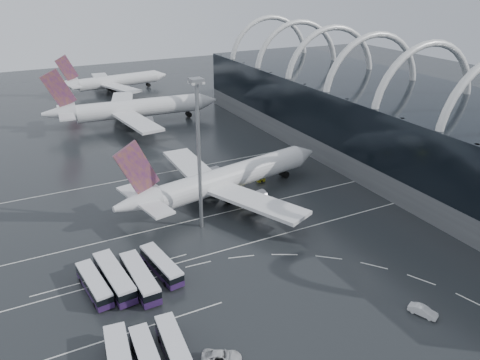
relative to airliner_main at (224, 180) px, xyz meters
name	(u,v)px	position (x,y,z in m)	size (l,w,h in m)	color
ground	(233,242)	(-6.87, -18.52, -4.86)	(420.00, 420.00, 0.00)	black
terminal	(398,122)	(54.70, 1.31, 6.01)	(42.00, 160.00, 34.90)	#5A5C5F
lane_marking_near	(237,247)	(-6.87, -20.52, -4.86)	(120.00, 0.25, 0.01)	silver
lane_marking_mid	(209,216)	(-6.87, -6.52, -4.86)	(120.00, 0.25, 0.01)	silver
lane_marking_far	(167,172)	(-6.87, 21.48, -4.86)	(120.00, 0.25, 0.01)	silver
bus_bay_line_south	(138,330)	(-30.87, -34.52, -4.86)	(28.00, 0.25, 0.01)	silver
bus_bay_line_north	(113,274)	(-30.87, -18.52, -4.86)	(28.00, 0.25, 0.01)	silver
airliner_main	(224,180)	(0.00, 0.00, 0.00)	(57.13, 49.36, 19.43)	silver
airliner_gate_b	(132,109)	(-3.27, 68.76, 0.44)	(61.09, 54.78, 21.21)	silver
airliner_gate_c	(112,82)	(1.90, 119.90, -0.34)	(50.83, 46.51, 18.10)	silver
bus_row_near_a	(94,284)	(-34.78, -22.32, -3.24)	(4.03, 12.26, 2.96)	#2A133C
bus_row_near_b	(114,277)	(-31.35, -22.27, -2.99)	(4.39, 14.10, 3.41)	#2A133C
bus_row_near_c	(140,278)	(-27.48, -24.29, -3.03)	(3.59, 13.63, 3.33)	#2A133C
bus_row_near_d	(161,265)	(-22.95, -22.15, -3.21)	(4.39, 12.52, 3.02)	#2A133C
bus_row_far_c	(175,349)	(-27.75, -42.42, -3.21)	(3.70, 12.42, 3.01)	#2A133C
van_curve_a	(222,357)	(-22.25, -46.02, -4.09)	(2.58, 5.60, 1.56)	silver
van_curve_c	(423,311)	(10.16, -51.75, -4.12)	(1.58, 4.52, 1.49)	silver
floodlight_mast	(198,138)	(-10.00, -9.87, 14.97)	(2.42, 2.42, 31.53)	gray
gse_cart_belly_a	(261,179)	(12.69, 4.68, -4.32)	(1.99, 1.18, 1.09)	#AFAB17
gse_cart_belly_b	(272,164)	(20.46, 12.14, -4.23)	(2.33, 1.38, 1.27)	slate
gse_cart_belly_c	(244,194)	(4.67, -1.23, -4.18)	(2.50, 1.47, 1.36)	#AFAB17
gse_cart_belly_e	(225,174)	(6.14, 12.12, -4.28)	(2.15, 1.27, 1.17)	#AFAB17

